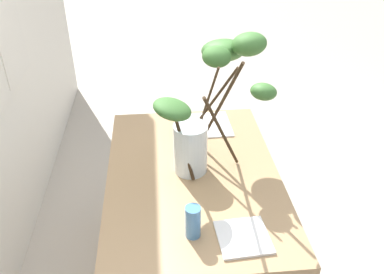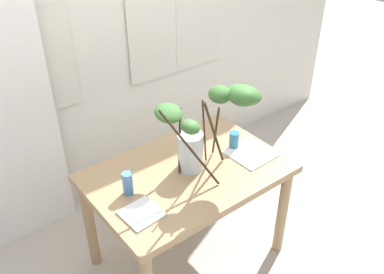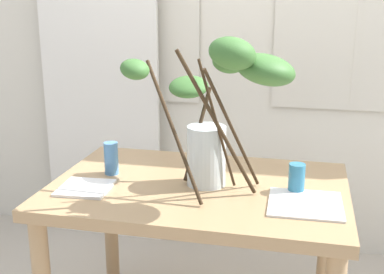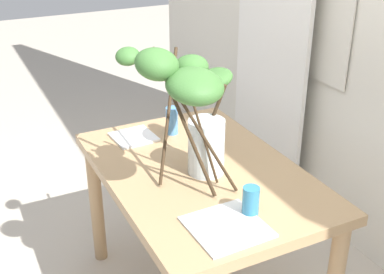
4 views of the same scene
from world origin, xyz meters
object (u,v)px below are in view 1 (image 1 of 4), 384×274
dining_table (193,191)px  plate_square_left (243,237)px  drinking_glass_blue_right (185,121)px  vase_with_branches (209,100)px  plate_square_right (206,125)px  drinking_glass_blue_left (193,222)px

dining_table → plate_square_left: (-0.44, -0.16, 0.12)m
dining_table → drinking_glass_blue_right: 0.43m
vase_with_branches → plate_square_left: vase_with_branches is taller
vase_with_branches → plate_square_right: vase_with_branches is taller
dining_table → vase_with_branches: size_ratio=1.80×
dining_table → vase_with_branches: 0.47m
plate_square_left → plate_square_right: (0.87, 0.04, -0.00)m
drinking_glass_blue_left → plate_square_left: (-0.04, -0.20, -0.07)m
drinking_glass_blue_right → plate_square_left: drinking_glass_blue_right is taller
drinking_glass_blue_left → drinking_glass_blue_right: size_ratio=1.22×
drinking_glass_blue_left → plate_square_right: 0.85m
drinking_glass_blue_right → plate_square_right: bearing=-72.9°
dining_table → vase_with_branches: (0.10, -0.08, 0.45)m
dining_table → plate_square_left: plate_square_left is taller
drinking_glass_blue_left → plate_square_left: drinking_glass_blue_left is taller
vase_with_branches → plate_square_right: (0.34, -0.03, -0.34)m
dining_table → plate_square_left: size_ratio=6.02×
plate_square_left → plate_square_right: plate_square_left is taller
dining_table → drinking_glass_blue_left: (-0.40, 0.04, 0.18)m
dining_table → vase_with_branches: bearing=-40.1°
vase_with_branches → plate_square_left: 0.64m
plate_square_right → drinking_glass_blue_right: bearing=107.1°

